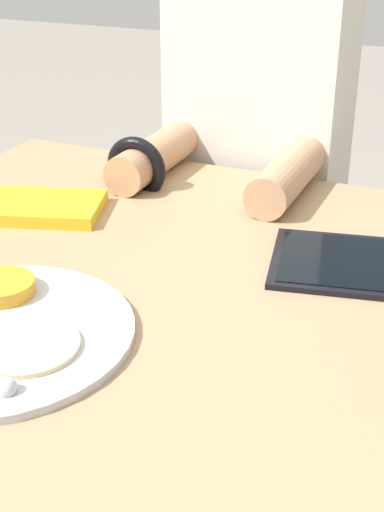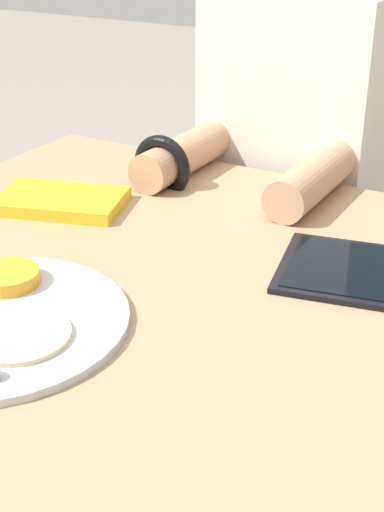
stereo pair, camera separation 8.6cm
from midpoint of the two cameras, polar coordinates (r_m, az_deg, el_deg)
red_notebook at (r=1.16m, az=-8.36°, el=4.28°), size 0.23×0.18×0.02m
tablet_device at (r=0.97m, az=16.34°, el=-1.38°), size 0.26×0.22×0.01m
person_diner at (r=1.48m, az=9.27°, el=3.09°), size 0.34×0.45×1.22m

